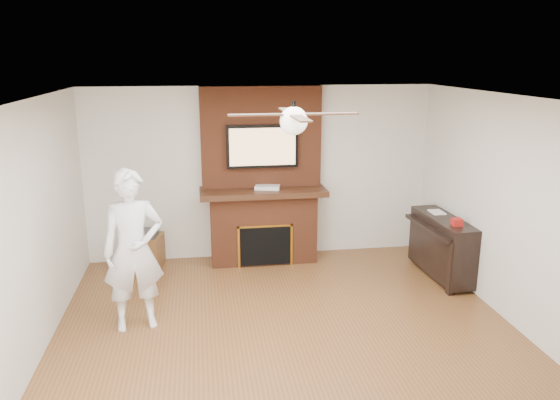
{
  "coord_description": "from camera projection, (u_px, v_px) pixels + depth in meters",
  "views": [
    {
      "loc": [
        -0.88,
        -4.97,
        2.9
      ],
      "look_at": [
        0.01,
        0.9,
        1.33
      ],
      "focal_mm": 35.0,
      "sensor_mm": 36.0,
      "label": 1
    }
  ],
  "objects": [
    {
      "name": "ceiling_fan",
      "position": [
        294.0,
        120.0,
        5.03
      ],
      "size": [
        1.21,
        1.21,
        0.31
      ],
      "color": "black",
      "rests_on": "room_shell"
    },
    {
      "name": "tv",
      "position": [
        262.0,
        146.0,
        7.59
      ],
      "size": [
        1.0,
        0.08,
        0.6
      ],
      "color": "black",
      "rests_on": "fireplace"
    },
    {
      "name": "room_shell",
      "position": [
        293.0,
        231.0,
        5.3
      ],
      "size": [
        5.36,
        5.86,
        2.86
      ],
      "color": "brown",
      "rests_on": "ground"
    },
    {
      "name": "piano",
      "position": [
        442.0,
        245.0,
        7.3
      ],
      "size": [
        0.52,
        1.29,
        0.92
      ],
      "rotation": [
        0.0,
        0.0,
        0.05
      ],
      "color": "black",
      "rests_on": "ground"
    },
    {
      "name": "candle_blue",
      "position": [
        283.0,
        261.0,
        7.85
      ],
      "size": [
        0.06,
        0.06,
        0.09
      ],
      "primitive_type": "cylinder",
      "color": "#394BAB",
      "rests_on": "ground"
    },
    {
      "name": "candle_cream",
      "position": [
        277.0,
        260.0,
        7.84
      ],
      "size": [
        0.07,
        0.07,
        0.12
      ],
      "primitive_type": "cylinder",
      "color": "#BFB397",
      "rests_on": "ground"
    },
    {
      "name": "person",
      "position": [
        133.0,
        250.0,
        5.83
      ],
      "size": [
        0.72,
        0.55,
        1.77
      ],
      "primitive_type": "imported",
      "rotation": [
        0.0,
        0.0,
        0.19
      ],
      "color": "silver",
      "rests_on": "ground"
    },
    {
      "name": "cable_box",
      "position": [
        267.0,
        187.0,
        7.69
      ],
      "size": [
        0.38,
        0.27,
        0.05
      ],
      "primitive_type": "cube",
      "rotation": [
        0.0,
        0.0,
        -0.23
      ],
      "color": "silver",
      "rests_on": "fireplace"
    },
    {
      "name": "candle_green",
      "position": [
        264.0,
        262.0,
        7.81
      ],
      "size": [
        0.07,
        0.07,
        0.08
      ],
      "primitive_type": "cylinder",
      "color": "#3F6C2B",
      "rests_on": "ground"
    },
    {
      "name": "fireplace",
      "position": [
        262.0,
        193.0,
        7.8
      ],
      "size": [
        1.78,
        0.64,
        2.5
      ],
      "color": "brown",
      "rests_on": "ground"
    },
    {
      "name": "side_table",
      "position": [
        145.0,
        250.0,
        7.69
      ],
      "size": [
        0.54,
        0.54,
        0.54
      ],
      "rotation": [
        0.0,
        0.0,
        -0.17
      ],
      "color": "brown",
      "rests_on": "ground"
    },
    {
      "name": "candle_orange",
      "position": [
        248.0,
        261.0,
        7.78
      ],
      "size": [
        0.06,
        0.06,
        0.13
      ],
      "primitive_type": "cylinder",
      "color": "red",
      "rests_on": "ground"
    }
  ]
}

